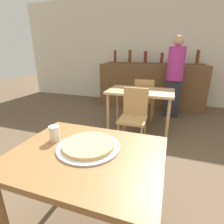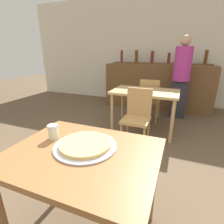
{
  "view_description": "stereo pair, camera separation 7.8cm",
  "coord_description": "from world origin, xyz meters",
  "views": [
    {
      "loc": [
        0.48,
        -0.89,
        1.4
      ],
      "look_at": [
        -0.01,
        0.55,
        0.87
      ],
      "focal_mm": 28.0,
      "sensor_mm": 36.0,
      "label": 1
    },
    {
      "loc": [
        0.55,
        -0.86,
        1.4
      ],
      "look_at": [
        -0.01,
        0.55,
        0.87
      ],
      "focal_mm": 28.0,
      "sensor_mm": 36.0,
      "label": 2
    }
  ],
  "objects": [
    {
      "name": "person_standing",
      "position": [
        0.54,
        3.09,
        0.92
      ],
      "size": [
        0.34,
        0.34,
        1.7
      ],
      "color": "#2D2D38",
      "rests_on": "ground_plane"
    },
    {
      "name": "dining_table_far",
      "position": [
        -0.01,
        2.12,
        0.67
      ],
      "size": [
        1.13,
        0.71,
        0.76
      ],
      "color": "tan",
      "rests_on": "ground_plane"
    },
    {
      "name": "dining_table_near",
      "position": [
        0.0,
        0.0,
        0.68
      ],
      "size": [
        0.99,
        0.78,
        0.77
      ],
      "color": "brown",
      "rests_on": "ground_plane"
    },
    {
      "name": "bar_counter",
      "position": [
        0.0,
        3.67,
        0.55
      ],
      "size": [
        2.6,
        0.56,
        1.09
      ],
      "color": "brown",
      "rests_on": "ground_plane"
    },
    {
      "name": "cheese_shaker",
      "position": [
        -0.3,
        0.08,
        0.83
      ],
      "size": [
        0.08,
        0.08,
        0.11
      ],
      "color": "beige",
      "rests_on": "dining_table_near"
    },
    {
      "name": "wall_back",
      "position": [
        0.0,
        4.18,
        1.4
      ],
      "size": [
        8.0,
        0.05,
        2.8
      ],
      "color": "silver",
      "rests_on": "ground_plane"
    },
    {
      "name": "bar_back_shelf",
      "position": [
        -0.01,
        3.81,
        1.16
      ],
      "size": [
        2.39,
        0.24,
        0.34
      ],
      "color": "brown",
      "rests_on": "bar_counter"
    },
    {
      "name": "chair_far_side_back",
      "position": [
        -0.01,
        2.64,
        0.5
      ],
      "size": [
        0.4,
        0.4,
        0.88
      ],
      "rotation": [
        0.0,
        0.0,
        3.14
      ],
      "color": "tan",
      "rests_on": "ground_plane"
    },
    {
      "name": "pizza_tray",
      "position": [
        -0.01,
        0.06,
        0.79
      ],
      "size": [
        0.44,
        0.44,
        0.04
      ],
      "color": "#B7B7BC",
      "rests_on": "dining_table_near"
    },
    {
      "name": "chair_far_side_front",
      "position": [
        -0.01,
        1.6,
        0.5
      ],
      "size": [
        0.4,
        0.4,
        0.88
      ],
      "color": "tan",
      "rests_on": "ground_plane"
    }
  ]
}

